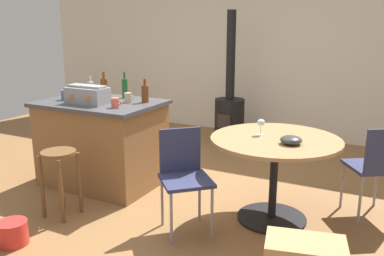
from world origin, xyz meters
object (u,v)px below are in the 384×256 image
(kitchen_island, at_px, (102,143))
(wood_stove, at_px, (230,110))
(folding_chair_near, at_px, (376,164))
(bottle_1, at_px, (91,89))
(bottle_3, at_px, (104,87))
(cup_0, at_px, (75,94))
(wine_glass, at_px, (261,123))
(bottle_2, at_px, (145,93))
(cup_3, at_px, (65,95))
(bottle_0, at_px, (125,88))
(folding_chair_far, at_px, (184,172))
(serving_bowl, at_px, (291,140))
(dining_table, at_px, (275,157))
(wooden_stool, at_px, (60,170))
(cup_2, at_px, (115,103))
(toolbox, at_px, (87,95))
(cup_1, at_px, (128,98))
(plastic_bucket, at_px, (13,233))

(kitchen_island, xyz_separation_m, wood_stove, (0.61, 2.19, 0.01))
(folding_chair_near, xyz_separation_m, bottle_1, (-3.02, -0.20, 0.49))
(bottle_3, distance_m, cup_0, 0.33)
(bottle_3, relative_size, wine_glass, 1.95)
(bottle_2, bearing_deg, kitchen_island, -158.60)
(folding_chair_near, xyz_separation_m, cup_3, (-3.11, -0.51, 0.46))
(bottle_3, bearing_deg, folding_chair_near, 3.05)
(bottle_0, bearing_deg, kitchen_island, -109.41)
(folding_chair_far, height_order, cup_0, cup_0)
(kitchen_island, distance_m, bottle_2, 0.74)
(bottle_0, height_order, serving_bowl, bottle_0)
(bottle_1, bearing_deg, bottle_2, -2.55)
(bottle_2, bearing_deg, serving_bowl, -11.10)
(dining_table, xyz_separation_m, cup_0, (-2.34, 0.10, 0.37))
(dining_table, xyz_separation_m, wood_stove, (-1.31, 2.21, -0.12))
(dining_table, bearing_deg, wooden_stool, -155.52)
(bottle_2, relative_size, cup_2, 2.15)
(kitchen_island, bearing_deg, bottle_2, 21.40)
(toolbox, xyz_separation_m, cup_1, (0.33, 0.25, -0.04))
(bottle_2, bearing_deg, plastic_bucket, -99.23)
(kitchen_island, bearing_deg, cup_0, 168.95)
(wooden_stool, xyz_separation_m, cup_1, (0.12, 0.91, 0.53))
(kitchen_island, distance_m, cup_2, 0.65)
(folding_chair_near, xyz_separation_m, plastic_bucket, (-2.51, -1.80, -0.42))
(wooden_stool, xyz_separation_m, toolbox, (-0.20, 0.66, 0.57))
(bottle_0, relative_size, bottle_2, 1.16)
(serving_bowl, bearing_deg, kitchen_island, 176.15)
(cup_2, distance_m, serving_bowl, 1.74)
(cup_0, xyz_separation_m, cup_3, (0.02, -0.17, 0.01))
(cup_1, bearing_deg, kitchen_island, -162.34)
(wood_stove, distance_m, cup_2, 2.45)
(bottle_3, xyz_separation_m, wine_glass, (1.92, -0.24, -0.16))
(folding_chair_near, bearing_deg, cup_1, -172.44)
(wood_stove, relative_size, toolbox, 4.37)
(serving_bowl, bearing_deg, folding_chair_near, 41.33)
(bottle_3, height_order, cup_2, bottle_3)
(cup_1, relative_size, cup_2, 0.98)
(kitchen_island, bearing_deg, wooden_stool, -77.84)
(wooden_stool, height_order, plastic_bucket, wooden_stool)
(wood_stove, xyz_separation_m, bottle_2, (-0.15, -2.01, 0.54))
(kitchen_island, xyz_separation_m, serving_bowl, (2.08, -0.14, 0.34))
(bottle_2, xyz_separation_m, cup_3, (-0.85, -0.27, -0.04))
(bottle_2, xyz_separation_m, cup_0, (-0.88, -0.10, -0.05))
(bottle_2, distance_m, serving_bowl, 1.67)
(folding_chair_near, distance_m, cup_0, 3.18)
(cup_1, bearing_deg, bottle_2, 28.01)
(cup_2, bearing_deg, dining_table, 6.42)
(wooden_stool, bearing_deg, bottle_3, 106.84)
(dining_table, bearing_deg, folding_chair_near, 28.64)
(wood_stove, relative_size, serving_bowl, 10.64)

